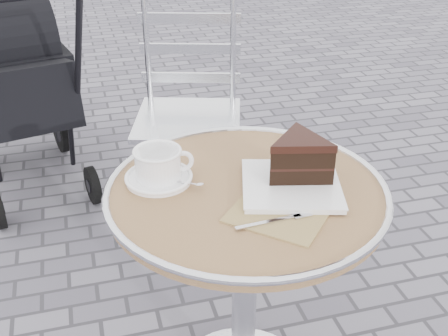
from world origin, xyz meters
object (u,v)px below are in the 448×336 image
object	(u,v)px
cafe_table	(245,241)
cake_plate_set	(298,164)
bistro_chair	(189,89)
cappuccino_set	(159,167)
baby_stroller	(17,92)

from	to	relation	value
cafe_table	cake_plate_set	world-z (taller)	cake_plate_set
cake_plate_set	bistro_chair	world-z (taller)	bistro_chair
cappuccino_set	cafe_table	bearing A→B (deg)	-23.11
bistro_chair	baby_stroller	bearing A→B (deg)	164.41
cappuccino_set	baby_stroller	world-z (taller)	baby_stroller
cake_plate_set	bistro_chair	size ratio (longest dim) A/B	0.41
cafe_table	bistro_chair	xyz separation A→B (m)	(0.08, 1.05, 0.03)
cappuccino_set	bistro_chair	world-z (taller)	bistro_chair
cafe_table	baby_stroller	world-z (taller)	baby_stroller
cappuccino_set	cake_plate_set	world-z (taller)	cake_plate_set
baby_stroller	cappuccino_set	bearing A→B (deg)	-85.14
baby_stroller	cafe_table	bearing A→B (deg)	-79.50
cappuccino_set	bistro_chair	xyz separation A→B (m)	(0.28, 0.96, -0.18)
cappuccino_set	baby_stroller	distance (m)	1.53
cafe_table	cappuccino_set	bearing A→B (deg)	154.12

